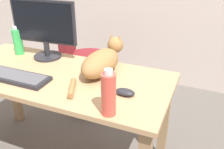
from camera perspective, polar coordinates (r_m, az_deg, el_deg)
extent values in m
cube|color=tan|center=(1.65, -12.32, -0.37)|extent=(1.45, 0.64, 0.03)
cube|color=#977752|center=(2.38, -21.38, -2.63)|extent=(0.06, 0.06, 0.69)
cube|color=#977752|center=(1.83, 11.67, -10.76)|extent=(0.06, 0.06, 0.69)
cylinder|color=black|center=(2.60, -4.97, -6.47)|extent=(0.48, 0.48, 0.04)
cylinder|color=black|center=(2.49, -5.17, -2.26)|extent=(0.06, 0.06, 0.48)
cylinder|color=maroon|center=(2.37, -5.43, 3.42)|extent=(0.44, 0.44, 0.06)
cube|color=maroon|center=(2.33, -10.24, 8.79)|extent=(0.15, 0.36, 0.40)
cylinder|color=#232328|center=(1.91, -14.36, 4.05)|extent=(0.20, 0.20, 0.01)
cylinder|color=#232328|center=(1.89, -14.55, 5.66)|extent=(0.04, 0.04, 0.10)
cube|color=#232328|center=(1.83, -15.28, 11.50)|extent=(0.48, 0.06, 0.30)
cube|color=black|center=(1.82, -15.53, 11.38)|extent=(0.45, 0.04, 0.27)
cube|color=#232328|center=(1.65, -21.04, -0.52)|extent=(0.44, 0.15, 0.02)
cube|color=#515156|center=(1.64, -21.12, -0.08)|extent=(0.40, 0.12, 0.00)
ellipsoid|color=olive|center=(1.57, -2.62, 2.62)|extent=(0.20, 0.37, 0.15)
sphere|color=olive|center=(1.73, 0.78, 6.73)|extent=(0.11, 0.11, 0.11)
cone|color=olive|center=(1.73, -0.12, 8.43)|extent=(0.04, 0.04, 0.04)
cone|color=olive|center=(1.70, 1.72, 8.14)|extent=(0.04, 0.04, 0.04)
cylinder|color=olive|center=(1.43, -9.06, -2.99)|extent=(0.10, 0.18, 0.03)
ellipsoid|color=#232328|center=(1.37, 3.01, -4.01)|extent=(0.11, 0.06, 0.04)
cylinder|color=green|center=(2.00, -20.55, 6.98)|extent=(0.07, 0.07, 0.19)
cylinder|color=silver|center=(1.97, -21.06, 9.91)|extent=(0.04, 0.04, 0.02)
cylinder|color=#D84C3D|center=(1.18, -0.78, -4.59)|extent=(0.07, 0.07, 0.21)
cylinder|color=silver|center=(1.12, -0.82, 0.61)|extent=(0.04, 0.04, 0.02)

